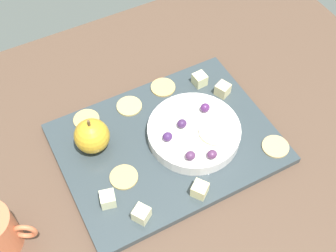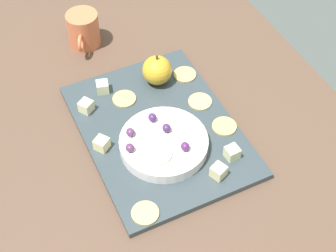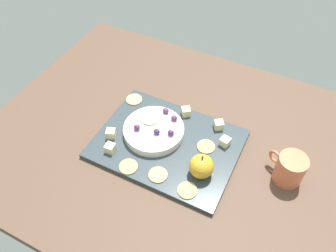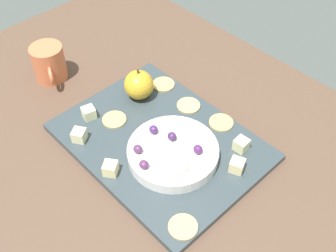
% 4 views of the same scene
% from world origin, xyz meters
% --- Properties ---
extents(table, '(1.13, 0.85, 0.03)m').
position_xyz_m(table, '(0.00, 0.00, 0.02)').
color(table, brown).
rests_on(table, ground).
extents(platter, '(0.40, 0.30, 0.01)m').
position_xyz_m(platter, '(0.03, 0.03, 0.04)').
color(platter, '#333E43').
rests_on(platter, table).
extents(serving_dish, '(0.17, 0.17, 0.02)m').
position_xyz_m(serving_dish, '(0.08, 0.01, 0.06)').
color(serving_dish, white).
rests_on(serving_dish, platter).
extents(apple_whole, '(0.06, 0.06, 0.06)m').
position_xyz_m(apple_whole, '(-0.10, 0.08, 0.08)').
color(apple_whole, gold).
rests_on(apple_whole, platter).
extents(apple_stem, '(0.01, 0.01, 0.01)m').
position_xyz_m(apple_stem, '(-0.10, 0.08, 0.12)').
color(apple_stem, brown).
rests_on(apple_stem, apple_whole).
extents(cheese_cube_0, '(0.04, 0.04, 0.03)m').
position_xyz_m(cheese_cube_0, '(0.03, -0.10, 0.06)').
color(cheese_cube_0, beige).
rests_on(cheese_cube_0, platter).
extents(cheese_cube_1, '(0.03, 0.03, 0.03)m').
position_xyz_m(cheese_cube_1, '(0.18, 0.08, 0.06)').
color(cheese_cube_1, beige).
rests_on(cheese_cube_1, platter).
extents(cheese_cube_2, '(0.03, 0.03, 0.03)m').
position_xyz_m(cheese_cube_2, '(-0.08, -0.09, 0.06)').
color(cheese_cube_2, beige).
rests_on(cheese_cube_2, platter).
extents(cheese_cube_3, '(0.03, 0.03, 0.03)m').
position_xyz_m(cheese_cube_3, '(-0.12, -0.04, 0.06)').
color(cheese_cube_3, beige).
rests_on(cheese_cube_3, platter).
extents(cheese_cube_4, '(0.03, 0.03, 0.03)m').
position_xyz_m(cheese_cube_4, '(0.15, 0.12, 0.06)').
color(cheese_cube_4, beige).
rests_on(cheese_cube_4, platter).
extents(cracker_0, '(0.05, 0.05, 0.00)m').
position_xyz_m(cracker_0, '(-0.09, 0.14, 0.05)').
color(cracker_0, tan).
rests_on(cracker_0, platter).
extents(cracker_1, '(0.05, 0.05, 0.00)m').
position_xyz_m(cracker_1, '(-0.00, 0.13, 0.05)').
color(cracker_1, tan).
rests_on(cracker_1, platter).
extents(cracker_2, '(0.05, 0.05, 0.00)m').
position_xyz_m(cracker_2, '(-0.08, -0.01, 0.05)').
color(cracker_2, tan).
rests_on(cracker_2, platter).
extents(cracker_3, '(0.05, 0.05, 0.00)m').
position_xyz_m(cracker_3, '(0.08, 0.15, 0.05)').
color(cracker_3, tan).
rests_on(cracker_3, platter).
extents(cracker_4, '(0.05, 0.05, 0.00)m').
position_xyz_m(cracker_4, '(0.20, -0.08, 0.05)').
color(cracker_4, tan).
rests_on(cracker_4, platter).
extents(grape_0, '(0.02, 0.02, 0.02)m').
position_xyz_m(grape_0, '(0.06, 0.03, 0.08)').
color(grape_0, '#432552').
rests_on(grape_0, serving_dish).
extents(grape_1, '(0.02, 0.02, 0.02)m').
position_xyz_m(grape_1, '(0.07, -0.06, 0.08)').
color(grape_1, '#572D55').
rests_on(grape_1, serving_dish).
extents(grape_2, '(0.02, 0.02, 0.02)m').
position_xyz_m(grape_2, '(0.12, 0.04, 0.08)').
color(grape_2, '#52245E').
rests_on(grape_2, serving_dish).
extents(grape_3, '(0.02, 0.02, 0.02)m').
position_xyz_m(grape_3, '(0.02, 0.01, 0.08)').
color(grape_3, '#44255C').
rests_on(grape_3, serving_dish).
extents(grape_4, '(0.02, 0.02, 0.02)m').
position_xyz_m(grape_4, '(0.04, -0.04, 0.08)').
color(grape_4, '#552E56').
rests_on(grape_4, serving_dish).
extents(apple_slice_0, '(0.06, 0.06, 0.01)m').
position_xyz_m(apple_slice_0, '(0.10, -0.02, 0.08)').
color(apple_slice_0, beige).
rests_on(apple_slice_0, serving_dish).
extents(cup, '(0.10, 0.07, 0.08)m').
position_xyz_m(cup, '(-0.30, -0.02, 0.08)').
color(cup, '#D56C45').
rests_on(cup, table).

